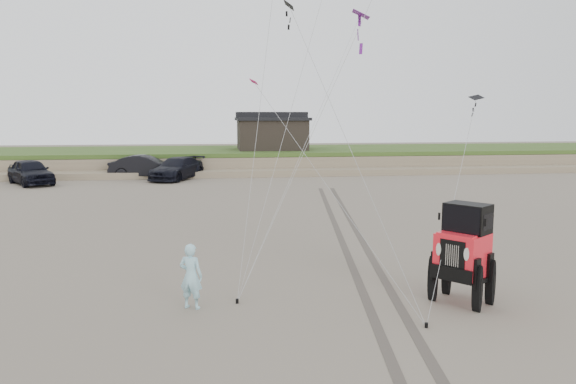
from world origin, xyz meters
name	(u,v)px	position (x,y,z in m)	size (l,w,h in m)	color
ground	(351,308)	(0.00, 0.00, 0.00)	(160.00, 160.00, 0.00)	#6B6054
dune_ridge	(249,159)	(0.00, 37.50, 0.82)	(160.00, 14.25, 1.73)	#7A6B54
cabin	(272,133)	(2.00, 37.00, 3.24)	(6.40, 5.40, 3.35)	black
truck_a	(31,172)	(-15.99, 27.76, 0.89)	(2.10, 5.22, 1.78)	black
truck_b	(145,167)	(-8.47, 30.62, 0.88)	(1.86, 5.33, 1.76)	black
truck_c	(177,168)	(-6.02, 29.37, 0.83)	(2.32, 5.72, 1.66)	black
jeep	(462,264)	(2.95, 0.03, 1.05)	(2.42, 5.61, 2.09)	#FF1F2C
man	(191,276)	(-4.01, 0.58, 0.84)	(0.61, 0.40, 1.68)	#8ECFDC
stake_main	(237,301)	(-2.85, 0.78, 0.06)	(0.08, 0.08, 0.12)	black
stake_aux	(426,325)	(1.41, -1.50, 0.06)	(0.08, 0.08, 0.12)	black
tire_tracks	(350,238)	(2.00, 8.00, 0.00)	(5.22, 29.74, 0.01)	#4C443D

